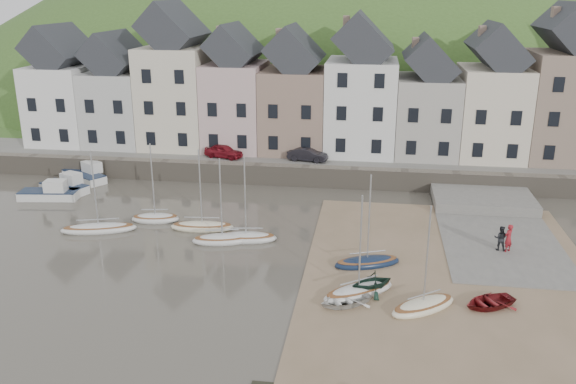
% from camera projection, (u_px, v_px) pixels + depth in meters
% --- Properties ---
extents(ground, '(160.00, 160.00, 0.00)m').
position_uv_depth(ground, '(274.00, 266.00, 38.52)').
color(ground, '#4D483C').
rests_on(ground, ground).
extents(quay_land, '(90.00, 30.00, 1.50)m').
position_uv_depth(quay_land, '(321.00, 139.00, 68.31)').
color(quay_land, '#3E5F26').
rests_on(quay_land, ground).
extents(quay_street, '(70.00, 7.00, 0.10)m').
position_uv_depth(quay_street, '(310.00, 159.00, 57.27)').
color(quay_street, slate).
rests_on(quay_street, quay_land).
extents(seawall, '(70.00, 1.20, 1.80)m').
position_uv_depth(seawall, '(306.00, 176.00, 54.19)').
color(seawall, slate).
rests_on(seawall, ground).
extents(beach, '(18.00, 26.00, 0.06)m').
position_uv_depth(beach, '(451.00, 277.00, 37.01)').
color(beach, '#7E694D').
rests_on(beach, ground).
extents(slipway, '(8.00, 18.00, 0.12)m').
position_uv_depth(slipway, '(495.00, 231.00, 43.96)').
color(slipway, slate).
rests_on(slipway, ground).
extents(hillside, '(134.40, 84.00, 84.00)m').
position_uv_depth(hillside, '(305.00, 208.00, 101.22)').
color(hillside, '#3E5F26').
rests_on(hillside, ground).
extents(townhouse_terrace, '(61.05, 8.00, 13.93)m').
position_uv_depth(townhouse_terrace, '(333.00, 93.00, 58.48)').
color(townhouse_terrace, white).
rests_on(townhouse_terrace, quay_land).
extents(sailboat_0, '(5.66, 2.96, 6.32)m').
position_uv_depth(sailboat_0, '(99.00, 228.00, 43.93)').
color(sailboat_0, silver).
rests_on(sailboat_0, ground).
extents(sailboat_1, '(3.81, 2.05, 6.32)m').
position_uv_depth(sailboat_1, '(155.00, 218.00, 45.89)').
color(sailboat_1, silver).
rests_on(sailboat_1, ground).
extents(sailboat_2, '(4.82, 1.96, 6.32)m').
position_uv_depth(sailboat_2, '(202.00, 226.00, 44.29)').
color(sailboat_2, beige).
rests_on(sailboat_2, ground).
extents(sailboat_3, '(4.45, 2.48, 6.32)m').
position_uv_depth(sailboat_3, '(222.00, 239.00, 42.01)').
color(sailboat_3, silver).
rests_on(sailboat_3, ground).
extents(sailboat_4, '(4.50, 2.07, 6.32)m').
position_uv_depth(sailboat_4, '(246.00, 237.00, 42.32)').
color(sailboat_4, silver).
rests_on(sailboat_4, ground).
extents(sailboat_5, '(4.60, 2.99, 6.32)m').
position_uv_depth(sailboat_5, '(367.00, 262.00, 38.44)').
color(sailboat_5, '#13213C').
rests_on(sailboat_5, ground).
extents(sailboat_6, '(4.65, 3.99, 6.32)m').
position_uv_depth(sailboat_6, '(358.00, 291.00, 34.75)').
color(sailboat_6, silver).
rests_on(sailboat_6, ground).
extents(sailboat_7, '(4.29, 3.77, 6.32)m').
position_uv_depth(sailboat_7, '(423.00, 306.00, 33.12)').
color(sailboat_7, beige).
rests_on(sailboat_7, ground).
extents(motorboat_0, '(4.79, 3.23, 1.70)m').
position_uv_depth(motorboat_0, '(66.00, 186.00, 52.47)').
color(motorboat_0, silver).
rests_on(motorboat_0, ground).
extents(motorboat_1, '(5.07, 2.36, 1.70)m').
position_uv_depth(motorboat_1, '(51.00, 193.00, 50.67)').
color(motorboat_1, silver).
rests_on(motorboat_1, ground).
extents(motorboat_2, '(5.14, 4.22, 1.70)m').
position_uv_depth(motorboat_2, '(86.00, 174.00, 55.77)').
color(motorboat_2, silver).
rests_on(motorboat_2, ground).
extents(rowboat_white, '(3.71, 3.44, 0.63)m').
position_uv_depth(rowboat_white, '(345.00, 300.00, 33.54)').
color(rowboat_white, silver).
rests_on(rowboat_white, beach).
extents(rowboat_green, '(3.29, 3.17, 1.33)m').
position_uv_depth(rowboat_green, '(372.00, 282.00, 34.81)').
color(rowboat_green, black).
rests_on(rowboat_green, beach).
extents(rowboat_red, '(3.72, 3.38, 0.63)m').
position_uv_depth(rowboat_red, '(489.00, 302.00, 33.32)').
color(rowboat_red, maroon).
rests_on(rowboat_red, beach).
extents(person_red, '(0.82, 0.82, 1.92)m').
position_uv_depth(person_red, '(508.00, 238.00, 40.09)').
color(person_red, maroon).
rests_on(person_red, slipway).
extents(person_dark, '(0.95, 0.81, 1.72)m').
position_uv_depth(person_dark, '(500.00, 238.00, 40.31)').
color(person_dark, black).
rests_on(person_dark, slipway).
extents(car_left, '(4.01, 2.53, 1.27)m').
position_uv_depth(car_left, '(224.00, 151.00, 57.23)').
color(car_left, maroon).
rests_on(car_left, quay_street).
extents(car_right, '(3.89, 1.95, 1.22)m').
position_uv_depth(car_right, '(308.00, 155.00, 56.13)').
color(car_right, black).
rests_on(car_right, quay_street).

